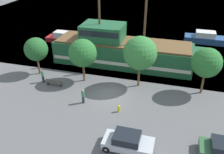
{
  "coord_description": "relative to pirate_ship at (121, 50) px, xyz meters",
  "views": [
    {
      "loc": [
        6.61,
        -22.53,
        15.13
      ],
      "look_at": [
        -0.26,
        2.0,
        1.2
      ],
      "focal_mm": 40.0,
      "sensor_mm": 36.0,
      "label": 1
    }
  ],
  "objects": [
    {
      "name": "tree_row_west",
      "position": [
        10.61,
        -5.1,
        1.72
      ],
      "size": [
        3.24,
        3.24,
        5.36
      ],
      "color": "brown",
      "rests_on": "ground_plane"
    },
    {
      "name": "pedestrian_walking_far",
      "position": [
        -7.79,
        -7.78,
        -1.19
      ],
      "size": [
        0.32,
        0.32,
        1.64
      ],
      "color": "#232838",
      "rests_on": "ground_plane"
    },
    {
      "name": "water_surface",
      "position": [
        0.75,
        35.59,
        -2.01
      ],
      "size": [
        80.0,
        80.0,
        0.0
      ],
      "primitive_type": "plane",
      "color": "teal",
      "rests_on": "ground"
    },
    {
      "name": "pedestrian_walking_near",
      "position": [
        -1.49,
        -10.6,
        -1.19
      ],
      "size": [
        0.32,
        0.32,
        1.64
      ],
      "color": "#232838",
      "rests_on": "ground_plane"
    },
    {
      "name": "fire_hydrant",
      "position": [
        2.52,
        -11.13,
        -1.6
      ],
      "size": [
        0.42,
        0.25,
        0.76
      ],
      "color": "yellow",
      "rests_on": "ground_plane"
    },
    {
      "name": "moored_boat_dockside",
      "position": [
        -11.32,
        5.77,
        -1.39
      ],
      "size": [
        6.52,
        2.18,
        1.71
      ],
      "color": "maroon",
      "rests_on": "water_surface"
    },
    {
      "name": "tree_row_midwest",
      "position": [
        3.47,
        -5.47,
        2.16
      ],
      "size": [
        3.81,
        3.81,
        6.08
      ],
      "color": "brown",
      "rests_on": "ground_plane"
    },
    {
      "name": "moored_boat_outer",
      "position": [
        12.13,
        11.71,
        -1.29
      ],
      "size": [
        7.79,
        2.53,
        1.91
      ],
      "color": "navy",
      "rests_on": "water_surface"
    },
    {
      "name": "tree_row_east",
      "position": [
        -9.41,
        -5.87,
        1.35
      ],
      "size": [
        2.92,
        2.92,
        4.83
      ],
      "color": "brown",
      "rests_on": "ground_plane"
    },
    {
      "name": "pirate_ship",
      "position": [
        0.0,
        0.0,
        0.0
      ],
      "size": [
        19.98,
        5.18,
        10.87
      ],
      "color": "#1E5633",
      "rests_on": "water_surface"
    },
    {
      "name": "ground_plane",
      "position": [
        0.75,
        -8.41,
        -2.01
      ],
      "size": [
        160.0,
        160.0,
        0.0
      ],
      "primitive_type": "plane",
      "color": "#5B5B5E"
    },
    {
      "name": "tree_row_mideast",
      "position": [
        -3.17,
        -6.04,
        1.63
      ],
      "size": [
        3.33,
        3.33,
        5.31
      ],
      "color": "brown",
      "rests_on": "ground_plane"
    },
    {
      "name": "bench_promenade_east",
      "position": [
        -6.13,
        -8.22,
        -1.57
      ],
      "size": [
        1.9,
        0.45,
        0.85
      ],
      "color": "#4C4742",
      "rests_on": "ground_plane"
    },
    {
      "name": "parked_car_curb_front",
      "position": [
        4.48,
        -15.84,
        -1.29
      ],
      "size": [
        4.15,
        2.0,
        1.48
      ],
      "color": "#B7BCC6",
      "rests_on": "ground_plane"
    }
  ]
}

